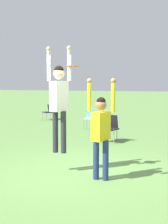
{
  "coord_description": "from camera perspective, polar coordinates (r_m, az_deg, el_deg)",
  "views": [
    {
      "loc": [
        2.21,
        -6.17,
        1.94
      ],
      "look_at": [
        0.04,
        0.08,
        1.3
      ],
      "focal_mm": 50.0,
      "sensor_mm": 36.0,
      "label": 1
    }
  ],
  "objects": [
    {
      "name": "ground_plane",
      "position": [
        6.84,
        -0.53,
        -10.97
      ],
      "size": [
        120.0,
        120.0,
        0.0
      ],
      "primitive_type": "plane",
      "color": "#608C47"
    },
    {
      "name": "person_jumping",
      "position": [
        6.66,
        -4.57,
        2.9
      ],
      "size": [
        0.57,
        0.46,
        2.27
      ],
      "rotation": [
        0.0,
        0.0,
        1.32
      ],
      "color": "#2D2D38",
      "rests_on": "ground_plane"
    },
    {
      "name": "person_defending",
      "position": [
        6.12,
        3.12,
        -2.77
      ],
      "size": [
        0.59,
        0.47,
        2.01
      ],
      "rotation": [
        0.0,
        0.0,
        -1.83
      ],
      "color": "navy",
      "rests_on": "ground_plane"
    },
    {
      "name": "frisbee",
      "position": [
        6.6,
        -2.1,
        8.38
      ],
      "size": [
        0.28,
        0.28,
        0.02
      ],
      "color": "#E04C23"
    },
    {
      "name": "camping_chair_0",
      "position": [
        10.17,
        4.75,
        -2.56
      ],
      "size": [
        0.61,
        0.65,
        0.87
      ],
      "rotation": [
        0.0,
        0.0,
        2.87
      ],
      "color": "gray",
      "rests_on": "ground_plane"
    },
    {
      "name": "camping_chair_1",
      "position": [
        12.82,
        1.17,
        -0.9
      ],
      "size": [
        0.55,
        0.58,
        0.84
      ],
      "rotation": [
        0.0,
        0.0,
        3.35
      ],
      "color": "gray",
      "rests_on": "ground_plane"
    },
    {
      "name": "camping_chair_2",
      "position": [
        16.13,
        -6.4,
        0.23
      ],
      "size": [
        0.71,
        0.79,
        0.78
      ],
      "rotation": [
        0.0,
        0.0,
        2.48
      ],
      "color": "gray",
      "rests_on": "ground_plane"
    }
  ]
}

